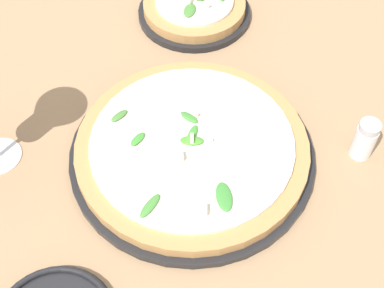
{
  "coord_description": "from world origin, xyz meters",
  "views": [
    {
      "loc": [
        0.49,
        -0.04,
        0.64
      ],
      "look_at": [
        0.02,
        -0.03,
        0.03
      ],
      "focal_mm": 50.0,
      "sensor_mm": 36.0,
      "label": 1
    }
  ],
  "objects": [
    {
      "name": "pizza_arugula_main",
      "position": [
        0.02,
        -0.03,
        0.02
      ],
      "size": [
        0.36,
        0.36,
        0.05
      ],
      "color": "black",
      "rests_on": "ground_plane"
    },
    {
      "name": "pizza_personal_side",
      "position": [
        -0.3,
        -0.03,
        0.02
      ],
      "size": [
        0.21,
        0.21,
        0.05
      ],
      "color": "black",
      "rests_on": "ground_plane"
    },
    {
      "name": "ground_plane",
      "position": [
        0.0,
        0.0,
        0.0
      ],
      "size": [
        6.0,
        6.0,
        0.0
      ],
      "primitive_type": "plane",
      "color": "#9E7A56"
    },
    {
      "name": "shaker_pepper",
      "position": [
        0.02,
        0.22,
        0.03
      ],
      "size": [
        0.03,
        0.03,
        0.07
      ],
      "color": "silver",
      "rests_on": "ground_plane"
    }
  ]
}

